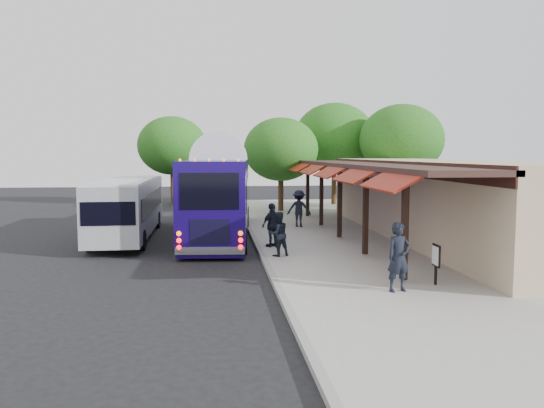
{
  "coord_description": "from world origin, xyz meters",
  "views": [
    {
      "loc": [
        -1.75,
        -18.77,
        3.92
      ],
      "look_at": [
        0.69,
        3.23,
        1.8
      ],
      "focal_mm": 35.0,
      "sensor_mm": 36.0,
      "label": 1
    }
  ],
  "objects_px": {
    "ped_b": "(278,234)",
    "ped_a": "(399,257)",
    "coach_bus": "(220,192)",
    "ped_c": "(272,225)",
    "sign_board": "(436,258)",
    "city_bus": "(128,205)",
    "ped_d": "(299,208)"
  },
  "relations": [
    {
      "from": "ped_d",
      "to": "sign_board",
      "type": "relative_size",
      "value": 1.6
    },
    {
      "from": "ped_b",
      "to": "ped_a",
      "type": "bearing_deg",
      "value": 95.1
    },
    {
      "from": "coach_bus",
      "to": "ped_b",
      "type": "relative_size",
      "value": 7.52
    },
    {
      "from": "coach_bus",
      "to": "ped_a",
      "type": "relative_size",
      "value": 6.48
    },
    {
      "from": "sign_board",
      "to": "city_bus",
      "type": "bearing_deg",
      "value": 134.95
    },
    {
      "from": "coach_bus",
      "to": "city_bus",
      "type": "height_order",
      "value": "coach_bus"
    },
    {
      "from": "ped_a",
      "to": "ped_b",
      "type": "height_order",
      "value": "ped_a"
    },
    {
      "from": "coach_bus",
      "to": "ped_c",
      "type": "distance_m",
      "value": 4.53
    },
    {
      "from": "ped_b",
      "to": "city_bus",
      "type": "bearing_deg",
      "value": -65.1
    },
    {
      "from": "city_bus",
      "to": "sign_board",
      "type": "distance_m",
      "value": 14.94
    },
    {
      "from": "ped_b",
      "to": "ped_c",
      "type": "xyz_separation_m",
      "value": [
        0.0,
        1.96,
        0.07
      ]
    },
    {
      "from": "coach_bus",
      "to": "city_bus",
      "type": "distance_m",
      "value": 4.3
    },
    {
      "from": "ped_b",
      "to": "sign_board",
      "type": "bearing_deg",
      "value": 108.37
    },
    {
      "from": "ped_c",
      "to": "ped_d",
      "type": "height_order",
      "value": "ped_d"
    },
    {
      "from": "coach_bus",
      "to": "city_bus",
      "type": "relative_size",
      "value": 1.2
    },
    {
      "from": "sign_board",
      "to": "ped_d",
      "type": "bearing_deg",
      "value": 100.39
    },
    {
      "from": "ped_d",
      "to": "city_bus",
      "type": "bearing_deg",
      "value": 26.42
    },
    {
      "from": "ped_d",
      "to": "sign_board",
      "type": "distance_m",
      "value": 12.6
    },
    {
      "from": "city_bus",
      "to": "ped_b",
      "type": "distance_m",
      "value": 8.75
    },
    {
      "from": "coach_bus",
      "to": "ped_a",
      "type": "distance_m",
      "value": 12.19
    },
    {
      "from": "ped_a",
      "to": "ped_d",
      "type": "relative_size",
      "value": 1.01
    },
    {
      "from": "coach_bus",
      "to": "ped_b",
      "type": "distance_m",
      "value": 6.31
    },
    {
      "from": "coach_bus",
      "to": "ped_d",
      "type": "height_order",
      "value": "coach_bus"
    },
    {
      "from": "ped_b",
      "to": "ped_d",
      "type": "height_order",
      "value": "ped_d"
    },
    {
      "from": "ped_a",
      "to": "sign_board",
      "type": "bearing_deg",
      "value": 9.09
    },
    {
      "from": "city_bus",
      "to": "ped_d",
      "type": "xyz_separation_m",
      "value": [
        8.32,
        1.62,
        -0.43
      ]
    },
    {
      "from": "city_bus",
      "to": "ped_b",
      "type": "xyz_separation_m",
      "value": [
        6.3,
        -6.05,
        -0.55
      ]
    },
    {
      "from": "city_bus",
      "to": "ped_a",
      "type": "xyz_separation_m",
      "value": [
        8.96,
        -11.39,
        -0.42
      ]
    },
    {
      "from": "sign_board",
      "to": "ped_b",
      "type": "bearing_deg",
      "value": 131.13
    },
    {
      "from": "coach_bus",
      "to": "sign_board",
      "type": "relative_size",
      "value": 10.48
    },
    {
      "from": "coach_bus",
      "to": "ped_d",
      "type": "bearing_deg",
      "value": 28.29
    },
    {
      "from": "city_bus",
      "to": "sign_board",
      "type": "relative_size",
      "value": 8.72
    }
  ]
}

